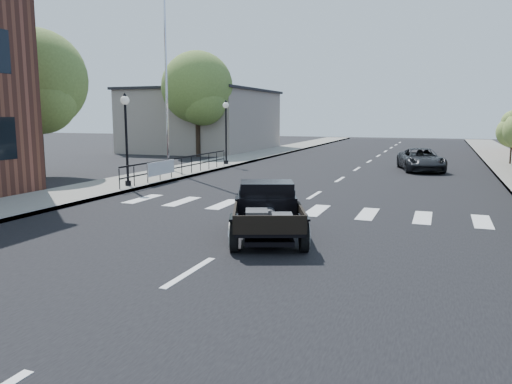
% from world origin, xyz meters
% --- Properties ---
extents(ground, '(120.00, 120.00, 0.00)m').
position_xyz_m(ground, '(0.00, 0.00, 0.00)').
color(ground, black).
rests_on(ground, ground).
extents(road, '(14.00, 80.00, 0.02)m').
position_xyz_m(road, '(0.00, 15.00, 0.01)').
color(road, black).
rests_on(road, ground).
extents(road_markings, '(12.00, 60.00, 0.06)m').
position_xyz_m(road_markings, '(0.00, 10.00, 0.00)').
color(road_markings, silver).
rests_on(road_markings, ground).
extents(sidewalk_left, '(3.00, 80.00, 0.15)m').
position_xyz_m(sidewalk_left, '(-8.50, 15.00, 0.07)').
color(sidewalk_left, gray).
rests_on(sidewalk_left, ground).
extents(low_building_left, '(10.00, 12.00, 5.00)m').
position_xyz_m(low_building_left, '(-15.00, 28.00, 2.50)').
color(low_building_left, gray).
rests_on(low_building_left, ground).
extents(railing, '(0.08, 10.00, 1.00)m').
position_xyz_m(railing, '(-7.30, 10.00, 0.65)').
color(railing, black).
rests_on(railing, sidewalk_left).
extents(banner, '(0.04, 2.20, 0.60)m').
position_xyz_m(banner, '(-7.22, 8.00, 0.45)').
color(banner, silver).
rests_on(banner, sidewalk_left).
extents(lamp_post_b, '(0.36, 0.36, 3.75)m').
position_xyz_m(lamp_post_b, '(-7.60, 6.00, 2.03)').
color(lamp_post_b, black).
rests_on(lamp_post_b, sidewalk_left).
extents(lamp_post_c, '(0.36, 0.36, 3.75)m').
position_xyz_m(lamp_post_c, '(-7.60, 16.00, 2.03)').
color(lamp_post_c, black).
rests_on(lamp_post_c, sidewalk_left).
extents(flagpole, '(0.12, 0.12, 12.34)m').
position_xyz_m(flagpole, '(-9.20, 12.00, 6.32)').
color(flagpole, silver).
rests_on(flagpole, sidewalk_left).
extents(big_tree_near, '(4.86, 4.86, 7.14)m').
position_xyz_m(big_tree_near, '(-14.00, 8.00, 3.57)').
color(big_tree_near, '#577231').
rests_on(big_tree_near, ground).
extents(big_tree_far, '(5.21, 5.21, 7.65)m').
position_xyz_m(big_tree_far, '(-12.50, 22.00, 3.83)').
color(big_tree_far, '#577231').
rests_on(big_tree_far, ground).
extents(small_tree_e, '(1.82, 1.82, 3.04)m').
position_xyz_m(small_tree_e, '(8.30, 21.95, 1.67)').
color(small_tree_e, olive).
rests_on(small_tree_e, sidewalk_right).
extents(hotrod_pickup, '(3.21, 4.44, 1.40)m').
position_xyz_m(hotrod_pickup, '(0.44, 0.26, 0.70)').
color(hotrod_pickup, black).
rests_on(hotrod_pickup, ground).
extents(second_car, '(2.98, 4.74, 1.22)m').
position_xyz_m(second_car, '(3.40, 17.32, 0.61)').
color(second_car, black).
rests_on(second_car, ground).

